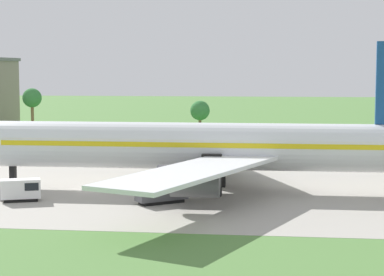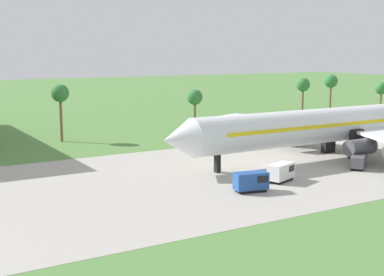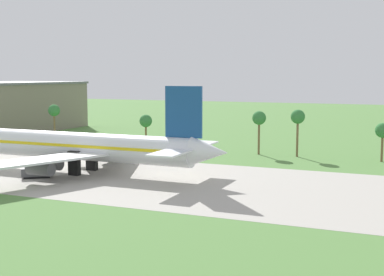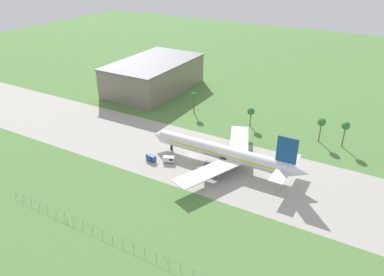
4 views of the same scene
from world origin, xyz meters
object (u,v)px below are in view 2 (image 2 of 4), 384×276
(baggage_tug, at_px, (252,181))
(fuel_truck, at_px, (359,161))
(catering_van, at_px, (282,172))
(jet_airliner, at_px, (338,125))

(baggage_tug, relative_size, fuel_truck, 0.79)
(baggage_tug, xyz_separation_m, fuel_truck, (23.52, 3.25, -0.26))
(catering_van, bearing_deg, jet_airliner, 24.52)
(baggage_tug, height_order, catering_van, baggage_tug)
(jet_airliner, distance_m, fuel_truck, 10.41)
(baggage_tug, height_order, fuel_truck, baggage_tug)
(fuel_truck, bearing_deg, catering_van, -177.22)
(jet_airliner, bearing_deg, catering_van, -155.48)
(jet_airliner, relative_size, catering_van, 13.81)
(baggage_tug, distance_m, fuel_truck, 23.75)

